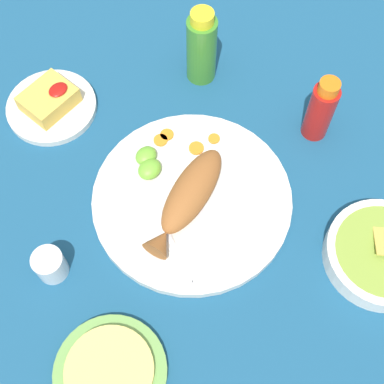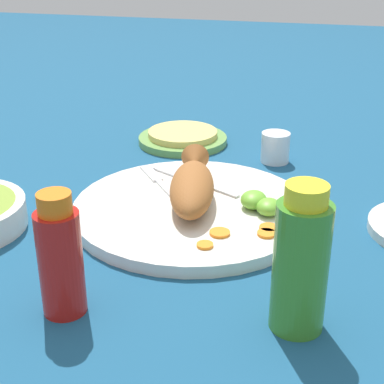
# 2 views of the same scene
# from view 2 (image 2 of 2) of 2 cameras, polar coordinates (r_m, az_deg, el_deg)

# --- Properties ---
(ground_plane) EXTENTS (4.00, 4.00, 0.00)m
(ground_plane) POSITION_cam_2_polar(r_m,az_deg,el_deg) (0.89, 0.00, -2.22)
(ground_plane) COLOR navy
(main_plate) EXTENTS (0.36, 0.36, 0.02)m
(main_plate) POSITION_cam_2_polar(r_m,az_deg,el_deg) (0.89, 0.00, -1.70)
(main_plate) COLOR silver
(main_plate) RESTS_ON ground_plane
(fried_fish) EXTENTS (0.23, 0.10, 0.05)m
(fried_fish) POSITION_cam_2_polar(r_m,az_deg,el_deg) (0.89, 0.04, 0.72)
(fried_fish) COLOR #935628
(fried_fish) RESTS_ON main_plate
(fork_near) EXTENTS (0.16, 0.12, 0.00)m
(fork_near) POSITION_cam_2_polar(r_m,az_deg,el_deg) (0.96, -3.10, 0.90)
(fork_near) COLOR silver
(fork_near) RESTS_ON main_plate
(fork_far) EXTENTS (0.10, 0.17, 0.00)m
(fork_far) POSITION_cam_2_polar(r_m,az_deg,el_deg) (0.97, -0.43, 1.31)
(fork_far) COLOR silver
(fork_far) RESTS_ON main_plate
(carrot_slice_near) EXTENTS (0.03, 0.03, 0.00)m
(carrot_slice_near) POSITION_cam_2_polar(r_m,az_deg,el_deg) (0.80, 2.71, -3.97)
(carrot_slice_near) COLOR orange
(carrot_slice_near) RESTS_ON main_plate
(carrot_slice_mid) EXTENTS (0.02, 0.02, 0.00)m
(carrot_slice_mid) POSITION_cam_2_polar(r_m,az_deg,el_deg) (0.77, 1.26, -5.17)
(carrot_slice_mid) COLOR orange
(carrot_slice_mid) RESTS_ON main_plate
(carrot_slice_far) EXTENTS (0.03, 0.03, 0.00)m
(carrot_slice_far) POSITION_cam_2_polar(r_m,az_deg,el_deg) (0.82, 7.45, -3.47)
(carrot_slice_far) COLOR orange
(carrot_slice_far) RESTS_ON main_plate
(carrot_slice_extra) EXTENTS (0.03, 0.03, 0.00)m
(carrot_slice_extra) POSITION_cam_2_polar(r_m,az_deg,el_deg) (0.80, 7.24, -4.02)
(carrot_slice_extra) COLOR orange
(carrot_slice_extra) RESTS_ON main_plate
(lime_wedge_main) EXTENTS (0.04, 0.04, 0.02)m
(lime_wedge_main) POSITION_cam_2_polar(r_m,az_deg,el_deg) (0.86, 7.45, -1.44)
(lime_wedge_main) COLOR #6BB233
(lime_wedge_main) RESTS_ON main_plate
(lime_wedge_side) EXTENTS (0.05, 0.04, 0.03)m
(lime_wedge_side) POSITION_cam_2_polar(r_m,az_deg,el_deg) (0.87, 6.00, -0.75)
(lime_wedge_side) COLOR #6BB233
(lime_wedge_side) RESTS_ON main_plate
(hot_sauce_bottle_red) EXTENTS (0.05, 0.05, 0.15)m
(hot_sauce_bottle_red) POSITION_cam_2_polar(r_m,az_deg,el_deg) (0.66, -12.66, -6.26)
(hot_sauce_bottle_red) COLOR #B21914
(hot_sauce_bottle_red) RESTS_ON ground_plane
(hot_sauce_bottle_green) EXTENTS (0.06, 0.06, 0.17)m
(hot_sauce_bottle_green) POSITION_cam_2_polar(r_m,az_deg,el_deg) (0.63, 10.50, -6.75)
(hot_sauce_bottle_green) COLOR #3D8428
(hot_sauce_bottle_green) RESTS_ON ground_plane
(salt_cup) EXTENTS (0.05, 0.05, 0.06)m
(salt_cup) POSITION_cam_2_polar(r_m,az_deg,el_deg) (1.10, 8.07, 4.13)
(salt_cup) COLOR silver
(salt_cup) RESTS_ON ground_plane
(tortilla_plate) EXTENTS (0.18, 0.18, 0.01)m
(tortilla_plate) POSITION_cam_2_polar(r_m,az_deg,el_deg) (1.19, -0.90, 5.09)
(tortilla_plate) COLOR #6B9E4C
(tortilla_plate) RESTS_ON ground_plane
(tortilla_stack) EXTENTS (0.14, 0.14, 0.01)m
(tortilla_stack) POSITION_cam_2_polar(r_m,az_deg,el_deg) (1.19, -0.91, 5.68)
(tortilla_stack) COLOR #E0C666
(tortilla_stack) RESTS_ON tortilla_plate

